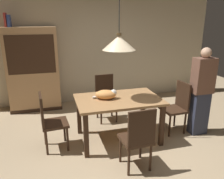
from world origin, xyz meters
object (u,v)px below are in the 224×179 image
at_px(chair_near_front, 138,137).
at_px(book_blue_wide, 9,21).
at_px(chair_left_side, 49,120).
at_px(chair_far_back, 106,95).
at_px(hutch_bookcase, 34,71).
at_px(person_standing, 201,92).
at_px(chair_right_side, 177,105).
at_px(pendant_lamp, 119,43).
at_px(book_red_tall, 6,20).
at_px(dining_table, 118,104).
at_px(cat_sleeping, 106,94).

bearing_deg(chair_near_front, book_blue_wide, 123.23).
height_order(chair_left_side, chair_far_back, same).
xyz_separation_m(chair_near_front, book_blue_wide, (-1.79, 2.73, 1.46)).
xyz_separation_m(hutch_bookcase, person_standing, (2.88, -2.02, -0.11)).
distance_m(hutch_bookcase, book_blue_wide, 1.14).
height_order(chair_near_front, person_standing, person_standing).
distance_m(chair_left_side, chair_far_back, 1.43).
relative_size(chair_right_side, chair_near_front, 1.00).
bearing_deg(pendant_lamp, chair_left_side, -179.69).
distance_m(chair_left_side, book_red_tall, 2.48).
bearing_deg(chair_near_front, chair_left_side, 142.38).
relative_size(chair_left_side, chair_far_back, 1.00).
height_order(chair_left_side, pendant_lamp, pendant_lamp).
xyz_separation_m(chair_right_side, chair_near_front, (-1.12, -0.88, 0.00)).
relative_size(pendant_lamp, hutch_bookcase, 0.70).
bearing_deg(chair_left_side, person_standing, -3.70).
relative_size(chair_far_back, hutch_bookcase, 0.50).
height_order(dining_table, chair_far_back, chair_far_back).
bearing_deg(pendant_lamp, hutch_bookcase, 127.47).
relative_size(pendant_lamp, book_blue_wide, 5.42).
bearing_deg(chair_right_side, person_standing, -27.70).
xyz_separation_m(hutch_bookcase, book_blue_wide, (-0.37, 0.00, 1.08)).
height_order(chair_left_side, chair_near_front, same).
bearing_deg(hutch_bookcase, book_blue_wide, 179.77).
bearing_deg(chair_left_side, chair_near_front, -37.62).
xyz_separation_m(chair_left_side, hutch_bookcase, (-0.29, 1.85, 0.38)).
bearing_deg(hutch_bookcase, chair_right_side, -35.90).
bearing_deg(chair_near_front, pendant_lamp, 90.24).
height_order(cat_sleeping, hutch_bookcase, hutch_bookcase).
bearing_deg(chair_near_front, cat_sleeping, 102.25).
relative_size(chair_near_front, chair_far_back, 1.00).
height_order(book_red_tall, person_standing, book_red_tall).
bearing_deg(book_blue_wide, person_standing, -31.87).
bearing_deg(chair_right_side, dining_table, -179.76).
height_order(chair_right_side, pendant_lamp, pendant_lamp).
xyz_separation_m(pendant_lamp, book_blue_wide, (-1.78, 1.85, 0.31)).
distance_m(chair_far_back, book_blue_wide, 2.50).
distance_m(chair_near_front, pendant_lamp, 1.45).
height_order(chair_left_side, cat_sleeping, chair_left_side).
xyz_separation_m(pendant_lamp, book_red_tall, (-1.84, 1.85, 0.33)).
distance_m(dining_table, cat_sleeping, 0.27).
xyz_separation_m(chair_left_side, book_blue_wide, (-0.65, 1.85, 1.46)).
bearing_deg(pendant_lamp, dining_table, -94.76).
distance_m(pendant_lamp, hutch_bookcase, 2.45).
distance_m(chair_right_side, chair_left_side, 2.26).
bearing_deg(chair_right_side, book_blue_wide, 147.66).
bearing_deg(cat_sleeping, pendant_lamp, -11.69).
xyz_separation_m(chair_near_front, chair_far_back, (-0.01, 1.76, 0.00)).
height_order(cat_sleeping, pendant_lamp, pendant_lamp).
relative_size(dining_table, book_blue_wide, 5.83).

